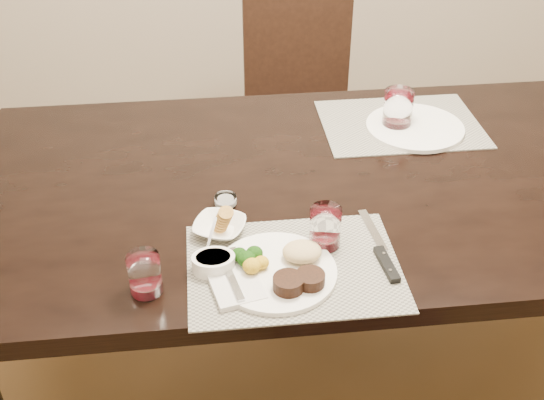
{
  "coord_description": "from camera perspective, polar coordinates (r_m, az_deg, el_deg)",
  "views": [
    {
      "loc": [
        -0.38,
        -1.46,
        1.72
      ],
      "look_at": [
        -0.24,
        -0.18,
        0.82
      ],
      "focal_mm": 45.0,
      "sensor_mm": 36.0,
      "label": 1
    }
  ],
  "objects": [
    {
      "name": "steak_knife",
      "position": [
        1.52,
        9.28,
        -4.61
      ],
      "size": [
        0.04,
        0.27,
        0.01
      ],
      "rotation": [
        0.0,
        0.0,
        0.1
      ],
      "color": "silver",
      "rests_on": "placemat_near"
    },
    {
      "name": "dinner_plate",
      "position": [
        1.46,
        0.83,
        -5.79
      ],
      "size": [
        0.26,
        0.26,
        0.05
      ],
      "rotation": [
        0.0,
        0.0,
        -0.42
      ],
      "color": "white",
      "rests_on": "placemat_near"
    },
    {
      "name": "far_plate",
      "position": [
        2.03,
        11.87,
        5.97
      ],
      "size": [
        0.28,
        0.28,
        0.01
      ],
      "primitive_type": "cylinder",
      "color": "white",
      "rests_on": "placemat_far"
    },
    {
      "name": "napkin_fork",
      "position": [
        1.45,
        -3.34,
        -6.44
      ],
      "size": [
        0.14,
        0.2,
        0.02
      ],
      "rotation": [
        0.0,
        0.0,
        0.22
      ],
      "color": "silver",
      "rests_on": "placemat_near"
    },
    {
      "name": "placemat_far",
      "position": [
        2.06,
        10.69,
        6.28
      ],
      "size": [
        0.46,
        0.34,
        0.0
      ],
      "primitive_type": "cube",
      "color": "gray",
      "rests_on": "dining_table"
    },
    {
      "name": "chair_far",
      "position": [
        2.71,
        2.35,
        8.31
      ],
      "size": [
        0.42,
        0.42,
        0.9
      ],
      "color": "black",
      "rests_on": "ground"
    },
    {
      "name": "wine_glass_side",
      "position": [
        1.43,
        -10.58,
        -6.26
      ],
      "size": [
        0.07,
        0.07,
        0.09
      ],
      "rotation": [
        0.0,
        0.0,
        0.4
      ],
      "color": "white",
      "rests_on": "dining_table"
    },
    {
      "name": "cracker_bowl",
      "position": [
        1.57,
        -4.4,
        -2.25
      ],
      "size": [
        0.15,
        0.15,
        0.05
      ],
      "rotation": [
        0.0,
        0.0,
        -0.38
      ],
      "color": "white",
      "rests_on": "placemat_near"
    },
    {
      "name": "dining_table",
      "position": [
        1.84,
        6.71,
        -0.15
      ],
      "size": [
        2.0,
        1.0,
        0.75
      ],
      "color": "black",
      "rests_on": "ground"
    },
    {
      "name": "sauce_ramekin",
      "position": [
        1.47,
        -4.92,
        -5.21
      ],
      "size": [
        0.09,
        0.14,
        0.07
      ],
      "rotation": [
        0.0,
        0.0,
        -0.4
      ],
      "color": "white",
      "rests_on": "placemat_near"
    },
    {
      "name": "placemat_near",
      "position": [
        1.49,
        1.83,
        -5.64
      ],
      "size": [
        0.46,
        0.34,
        0.0
      ],
      "primitive_type": "cube",
      "color": "gray",
      "rests_on": "dining_table"
    },
    {
      "name": "wine_glass_far",
      "position": [
        2.01,
        10.47,
        7.31
      ],
      "size": [
        0.08,
        0.08,
        0.12
      ],
      "rotation": [
        0.0,
        0.0,
        0.2
      ],
      "color": "white",
      "rests_on": "placemat_far"
    },
    {
      "name": "salt_cellar",
      "position": [
        1.67,
        -3.91,
        -0.08
      ],
      "size": [
        0.05,
        0.05,
        0.02
      ],
      "rotation": [
        0.0,
        0.0,
        -0.31
      ],
      "color": "white",
      "rests_on": "dining_table"
    },
    {
      "name": "wine_glass_near",
      "position": [
        1.52,
        4.47,
        -2.42
      ],
      "size": [
        0.07,
        0.07,
        0.1
      ],
      "rotation": [
        0.0,
        0.0,
        -0.12
      ],
      "color": "white",
      "rests_on": "placemat_near"
    },
    {
      "name": "ground_plane",
      "position": [
        2.29,
        5.55,
        -13.97
      ],
      "size": [
        4.5,
        4.5,
        0.0
      ],
      "primitive_type": "plane",
      "color": "#3F2B14",
      "rests_on": "ground"
    }
  ]
}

